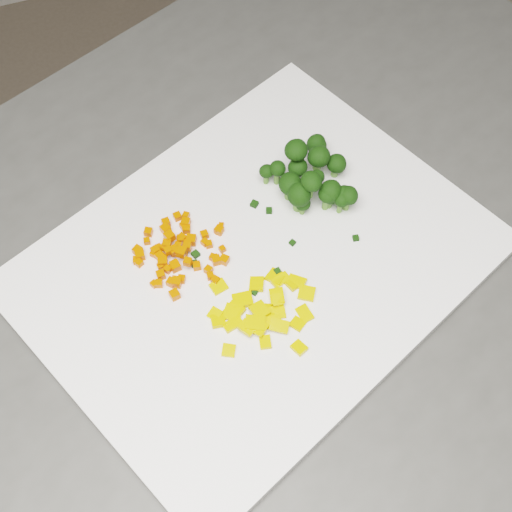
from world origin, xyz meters
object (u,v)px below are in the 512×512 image
object	(u,v)px
carrot_pile	(183,249)
broccoli_pile	(305,168)
pepper_pile	(265,310)
counter_block	(253,401)
cutting_board	(256,263)

from	to	relation	value
carrot_pile	broccoli_pile	size ratio (longest dim) A/B	0.83
pepper_pile	broccoli_pile	bearing A→B (deg)	55.29
carrot_pile	broccoli_pile	distance (m)	0.17
counter_block	pepper_pile	world-z (taller)	pepper_pile
broccoli_pile	pepper_pile	bearing A→B (deg)	-124.71
counter_block	pepper_pile	distance (m)	0.48
counter_block	carrot_pile	xyz separation A→B (m)	(-0.07, 0.03, 0.48)
counter_block	carrot_pile	distance (m)	0.48
carrot_pile	pepper_pile	distance (m)	0.11
cutting_board	pepper_pile	distance (m)	0.07
cutting_board	broccoli_pile	size ratio (longest dim) A/B	3.75
carrot_pile	cutting_board	bearing A→B (deg)	-23.70
counter_block	cutting_board	bearing A→B (deg)	-4.82
cutting_board	pepper_pile	bearing A→B (deg)	-100.96
carrot_pile	broccoli_pile	bearing A→B (deg)	16.68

